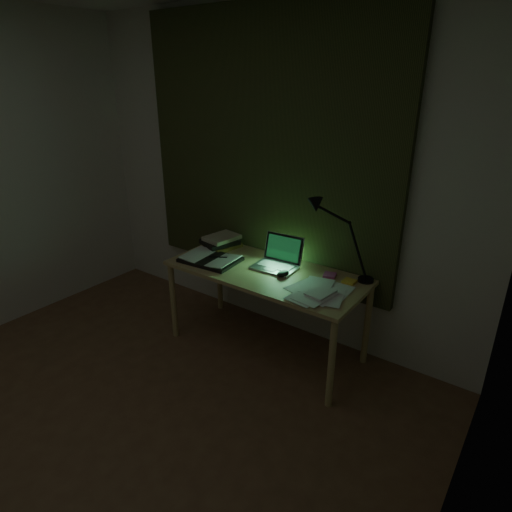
% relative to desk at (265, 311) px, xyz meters
% --- Properties ---
extents(floor, '(3.50, 4.00, 0.00)m').
position_rel_desk_xyz_m(floor, '(-0.27, -1.60, -0.33)').
color(floor, brown).
rests_on(floor, ground).
extents(wall_back, '(3.50, 0.00, 2.50)m').
position_rel_desk_xyz_m(wall_back, '(-0.27, 0.40, 0.92)').
color(wall_back, silver).
rests_on(wall_back, ground).
extents(wall_right, '(0.00, 4.00, 2.50)m').
position_rel_desk_xyz_m(wall_right, '(1.48, -1.60, 0.92)').
color(wall_right, silver).
rests_on(wall_right, ground).
extents(curtain, '(2.20, 0.06, 2.00)m').
position_rel_desk_xyz_m(curtain, '(-0.27, 0.36, 1.12)').
color(curtain, '#2D341A').
rests_on(curtain, wall_back).
extents(desk, '(1.46, 0.64, 0.67)m').
position_rel_desk_xyz_m(desk, '(0.00, 0.00, 0.00)').
color(desk, tan).
rests_on(desk, floor).
extents(laptop, '(0.33, 0.37, 0.22)m').
position_rel_desk_xyz_m(laptop, '(0.03, 0.07, 0.45)').
color(laptop, '#B5B4B9').
rests_on(laptop, desk).
extents(open_textbook, '(0.44, 0.33, 0.04)m').
position_rel_desk_xyz_m(open_textbook, '(-0.44, -0.10, 0.35)').
color(open_textbook, silver).
rests_on(open_textbook, desk).
extents(book_stack, '(0.28, 0.31, 0.11)m').
position_rel_desk_xyz_m(book_stack, '(-0.55, 0.17, 0.39)').
color(book_stack, silver).
rests_on(book_stack, desk).
extents(loose_papers, '(0.31, 0.33, 0.02)m').
position_rel_desk_xyz_m(loose_papers, '(0.45, -0.08, 0.34)').
color(loose_papers, silver).
rests_on(loose_papers, desk).
extents(mouse, '(0.09, 0.12, 0.04)m').
position_rel_desk_xyz_m(mouse, '(0.15, -0.01, 0.35)').
color(mouse, black).
rests_on(mouse, desk).
extents(sticky_yellow, '(0.08, 0.08, 0.02)m').
position_rel_desk_xyz_m(sticky_yellow, '(0.58, 0.17, 0.34)').
color(sticky_yellow, yellow).
rests_on(sticky_yellow, desk).
extents(sticky_pink, '(0.10, 0.10, 0.02)m').
position_rel_desk_xyz_m(sticky_pink, '(0.42, 0.18, 0.34)').
color(sticky_pink, '#D753A2').
rests_on(sticky_pink, desk).
extents(desk_lamp, '(0.44, 0.38, 0.58)m').
position_rel_desk_xyz_m(desk_lamp, '(0.66, 0.26, 0.62)').
color(desk_lamp, black).
rests_on(desk_lamp, desk).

